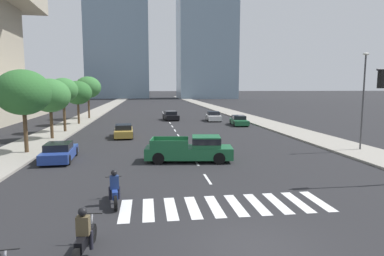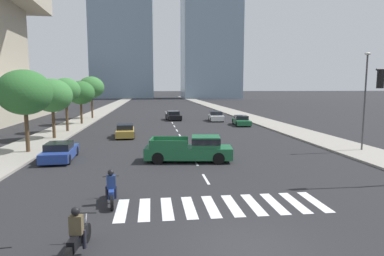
# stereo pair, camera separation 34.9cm
# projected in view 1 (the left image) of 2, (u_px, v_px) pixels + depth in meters

# --- Properties ---
(ground_plane) EXTENTS (800.00, 800.00, 0.00)m
(ground_plane) POSITION_uv_depth(u_px,v_px,m) (253.00, 247.00, 10.05)
(ground_plane) COLOR #232326
(sidewalk_east) EXTENTS (4.00, 260.00, 0.15)m
(sidewalk_east) POSITION_uv_depth(u_px,v_px,m) (274.00, 126.00, 41.26)
(sidewalk_east) COLOR gray
(sidewalk_east) RESTS_ON ground
(sidewalk_west) EXTENTS (4.00, 260.00, 0.15)m
(sidewalk_west) POSITION_uv_depth(u_px,v_px,m) (63.00, 129.00, 37.81)
(sidewalk_west) COLOR gray
(sidewalk_west) RESTS_ON ground
(crosswalk_near) EXTENTS (8.55, 2.55, 0.01)m
(crosswalk_near) POSITION_uv_depth(u_px,v_px,m) (225.00, 206.00, 13.59)
(crosswalk_near) COLOR silver
(crosswalk_near) RESTS_ON ground
(lane_divider_center) EXTENTS (0.14, 50.00, 0.01)m
(lane_divider_center) POSITION_uv_depth(u_px,v_px,m) (172.00, 126.00, 41.11)
(lane_divider_center) COLOR silver
(lane_divider_center) RESTS_ON ground
(motorcycle_trailing) EXTENTS (0.70, 2.18, 1.49)m
(motorcycle_trailing) POSITION_uv_depth(u_px,v_px,m) (114.00, 190.00, 13.73)
(motorcycle_trailing) COLOR black
(motorcycle_trailing) RESTS_ON ground
(motorcycle_third) EXTENTS (0.70, 2.21, 1.49)m
(motorcycle_third) POSITION_uv_depth(u_px,v_px,m) (85.00, 237.00, 9.49)
(motorcycle_third) COLOR black
(motorcycle_third) RESTS_ON ground
(pickup_truck) EXTENTS (5.86, 2.66, 1.67)m
(pickup_truck) POSITION_uv_depth(u_px,v_px,m) (193.00, 149.00, 21.65)
(pickup_truck) COLOR #1E6038
(pickup_truck) RESTS_ON ground
(sedan_blue_0) EXTENTS (1.99, 4.31, 1.21)m
(sedan_blue_0) POSITION_uv_depth(u_px,v_px,m) (59.00, 152.00, 21.87)
(sedan_blue_0) COLOR navy
(sedan_blue_0) RESTS_ON ground
(sedan_white_1) EXTENTS (2.22, 4.36, 1.34)m
(sedan_white_1) POSITION_uv_depth(u_px,v_px,m) (214.00, 117.00, 47.70)
(sedan_white_1) COLOR silver
(sedan_white_1) RESTS_ON ground
(sedan_gold_2) EXTENTS (1.95, 4.37, 1.27)m
(sedan_gold_2) POSITION_uv_depth(u_px,v_px,m) (124.00, 131.00, 32.10)
(sedan_gold_2) COLOR #B28E38
(sedan_gold_2) RESTS_ON ground
(sedan_green_3) EXTENTS (2.23, 4.76, 1.24)m
(sedan_green_3) POSITION_uv_depth(u_px,v_px,m) (239.00, 121.00, 42.35)
(sedan_green_3) COLOR #1E6038
(sedan_green_3) RESTS_ON ground
(sedan_black_4) EXTENTS (2.24, 4.50, 1.32)m
(sedan_black_4) POSITION_uv_depth(u_px,v_px,m) (171.00, 116.00, 48.91)
(sedan_black_4) COLOR black
(sedan_black_4) RESTS_ON ground
(street_lamp_east) EXTENTS (0.50, 0.24, 7.23)m
(street_lamp_east) POSITION_uv_depth(u_px,v_px,m) (363.00, 94.00, 24.63)
(street_lamp_east) COLOR #3F3F42
(street_lamp_east) RESTS_ON sidewalk_east
(street_tree_nearest) EXTENTS (3.83, 3.83, 5.96)m
(street_tree_nearest) POSITION_uv_depth(u_px,v_px,m) (23.00, 93.00, 23.50)
(street_tree_nearest) COLOR #4C3823
(street_tree_nearest) RESTS_ON sidewalk_west
(street_tree_second) EXTENTS (3.60, 3.60, 5.48)m
(street_tree_second) POSITION_uv_depth(u_px,v_px,m) (50.00, 96.00, 30.07)
(street_tree_second) COLOR #4C3823
(street_tree_second) RESTS_ON sidewalk_west
(street_tree_third) EXTENTS (3.04, 3.04, 5.68)m
(street_tree_third) POSITION_uv_depth(u_px,v_px,m) (63.00, 90.00, 34.89)
(street_tree_third) COLOR #4C3823
(street_tree_third) RESTS_ON sidewalk_west
(street_tree_fourth) EXTENTS (3.56, 3.56, 5.51)m
(street_tree_fourth) POSITION_uv_depth(u_px,v_px,m) (78.00, 93.00, 42.22)
(street_tree_fourth) COLOR #4C3823
(street_tree_fourth) RESTS_ON sidewalk_west
(street_tree_fifth) EXTENTS (3.83, 3.83, 6.32)m
(street_tree_fifth) POSITION_uv_depth(u_px,v_px,m) (88.00, 87.00, 49.90)
(street_tree_fifth) COLOR #4C3823
(street_tree_fifth) RESTS_ON sidewalk_west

